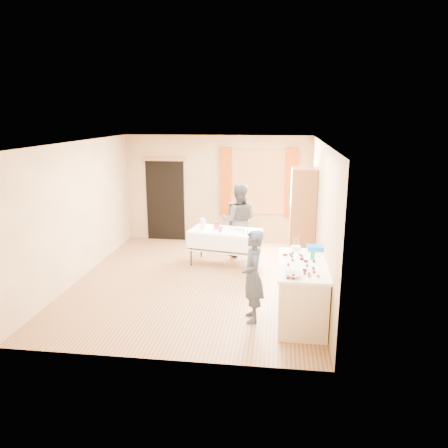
# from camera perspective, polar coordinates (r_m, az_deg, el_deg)

# --- Properties ---
(floor) EXTENTS (4.50, 5.50, 0.02)m
(floor) POSITION_cam_1_polar(r_m,az_deg,el_deg) (8.39, -3.57, -7.51)
(floor) COLOR #9E7047
(floor) RESTS_ON ground
(ceiling) EXTENTS (4.50, 5.50, 0.02)m
(ceiling) POSITION_cam_1_polar(r_m,az_deg,el_deg) (7.81, -3.87, 10.66)
(ceiling) COLOR white
(ceiling) RESTS_ON floor
(wall_back) EXTENTS (4.50, 0.02, 2.60)m
(wall_back) POSITION_cam_1_polar(r_m,az_deg,el_deg) (10.67, -0.89, 4.55)
(wall_back) COLOR tan
(wall_back) RESTS_ON floor
(wall_front) EXTENTS (4.50, 0.02, 2.60)m
(wall_front) POSITION_cam_1_polar(r_m,az_deg,el_deg) (5.42, -9.30, -5.28)
(wall_front) COLOR tan
(wall_front) RESTS_ON floor
(wall_left) EXTENTS (0.02, 5.50, 2.60)m
(wall_left) POSITION_cam_1_polar(r_m,az_deg,el_deg) (8.71, -18.48, 1.61)
(wall_left) COLOR tan
(wall_left) RESTS_ON floor
(wall_right) EXTENTS (0.02, 5.50, 2.60)m
(wall_right) POSITION_cam_1_polar(r_m,az_deg,el_deg) (7.89, 12.62, 0.75)
(wall_right) COLOR tan
(wall_right) RESTS_ON floor
(window_frame) EXTENTS (1.32, 0.06, 1.52)m
(window_frame) POSITION_cam_1_polar(r_m,az_deg,el_deg) (10.50, 4.51, 5.46)
(window_frame) COLOR olive
(window_frame) RESTS_ON wall_back
(window_pane) EXTENTS (1.20, 0.02, 1.40)m
(window_pane) POSITION_cam_1_polar(r_m,az_deg,el_deg) (10.48, 4.50, 5.45)
(window_pane) COLOR white
(window_pane) RESTS_ON wall_back
(curtain_left) EXTENTS (0.28, 0.06, 1.65)m
(curtain_left) POSITION_cam_1_polar(r_m,az_deg,el_deg) (10.52, 0.23, 5.52)
(curtain_left) COLOR #913D0D
(curtain_left) RESTS_ON wall_back
(curtain_right) EXTENTS (0.28, 0.06, 1.65)m
(curtain_right) POSITION_cam_1_polar(r_m,az_deg,el_deg) (10.44, 8.79, 5.29)
(curtain_right) COLOR #913D0D
(curtain_right) RESTS_ON wall_back
(doorway) EXTENTS (0.95, 0.04, 2.00)m
(doorway) POSITION_cam_1_polar(r_m,az_deg,el_deg) (10.95, -7.66, 3.08)
(doorway) COLOR black
(doorway) RESTS_ON floor
(door_lintel) EXTENTS (1.05, 0.06, 0.08)m
(door_lintel) POSITION_cam_1_polar(r_m,az_deg,el_deg) (10.77, -7.88, 8.38)
(door_lintel) COLOR olive
(door_lintel) RESTS_ON wall_back
(cabinet) EXTENTS (0.50, 0.60, 2.05)m
(cabinet) POSITION_cam_1_polar(r_m,az_deg,el_deg) (9.01, 10.21, 0.73)
(cabinet) COLOR brown
(cabinet) RESTS_ON floor
(counter) EXTENTS (0.74, 1.56, 0.91)m
(counter) POSITION_cam_1_polar(r_m,az_deg,el_deg) (6.84, 10.08, -8.71)
(counter) COLOR beige
(counter) RESTS_ON floor
(party_table) EXTENTS (1.58, 1.01, 0.75)m
(party_table) POSITION_cam_1_polar(r_m,az_deg,el_deg) (9.13, 0.15, -2.62)
(party_table) COLOR black
(party_table) RESTS_ON floor
(chair) EXTENTS (0.45, 0.45, 1.05)m
(chair) POSITION_cam_1_polar(r_m,az_deg,el_deg) (10.22, 1.83, -1.56)
(chair) COLOR black
(chair) RESTS_ON floor
(girl) EXTENTS (0.66, 0.55, 1.43)m
(girl) POSITION_cam_1_polar(r_m,az_deg,el_deg) (6.63, 3.76, -6.81)
(girl) COLOR #272F44
(girl) RESTS_ON floor
(woman) EXTENTS (0.86, 0.71, 1.62)m
(woman) POSITION_cam_1_polar(r_m,az_deg,el_deg) (9.60, 1.96, 0.46)
(woman) COLOR black
(woman) RESTS_ON floor
(soda_can) EXTENTS (0.08, 0.08, 0.12)m
(soda_can) POSITION_cam_1_polar(r_m,az_deg,el_deg) (6.84, 11.50, -4.12)
(soda_can) COLOR #089E4E
(soda_can) RESTS_ON counter
(mixing_bowl) EXTENTS (0.42, 0.42, 0.06)m
(mixing_bowl) POSITION_cam_1_polar(r_m,az_deg,el_deg) (6.11, 9.00, -6.58)
(mixing_bowl) COLOR white
(mixing_bowl) RESTS_ON counter
(foam_block) EXTENTS (0.16, 0.12, 0.08)m
(foam_block) POSITION_cam_1_polar(r_m,az_deg,el_deg) (7.25, 9.35, -3.15)
(foam_block) COLOR white
(foam_block) RESTS_ON counter
(blue_basket) EXTENTS (0.31, 0.22, 0.08)m
(blue_basket) POSITION_cam_1_polar(r_m,az_deg,el_deg) (7.33, 11.98, -3.08)
(blue_basket) COLOR blue
(blue_basket) RESTS_ON counter
(pitcher) EXTENTS (0.12, 0.12, 0.22)m
(pitcher) POSITION_cam_1_polar(r_m,az_deg,el_deg) (9.07, -2.81, -0.04)
(pitcher) COLOR silver
(pitcher) RESTS_ON party_table
(cup_red) EXTENTS (0.15, 0.15, 0.11)m
(cup_red) POSITION_cam_1_polar(r_m,az_deg,el_deg) (9.15, -0.97, -0.25)
(cup_red) COLOR #B2213D
(cup_red) RESTS_ON party_table
(cup_rainbow) EXTENTS (0.19, 0.19, 0.11)m
(cup_rainbow) POSITION_cam_1_polar(r_m,az_deg,el_deg) (8.88, -0.47, -0.71)
(cup_rainbow) COLOR red
(cup_rainbow) RESTS_ON party_table
(small_bowl) EXTENTS (0.19, 0.19, 0.05)m
(small_bowl) POSITION_cam_1_polar(r_m,az_deg,el_deg) (9.07, 2.08, -0.59)
(small_bowl) COLOR white
(small_bowl) RESTS_ON party_table
(pastry_tray) EXTENTS (0.33, 0.28, 0.02)m
(pastry_tray) POSITION_cam_1_polar(r_m,az_deg,el_deg) (8.81, 3.09, -1.15)
(pastry_tray) COLOR white
(pastry_tray) RESTS_ON party_table
(bottle) EXTENTS (0.11, 0.11, 0.17)m
(bottle) POSITION_cam_1_polar(r_m,az_deg,el_deg) (9.38, -2.70, 0.29)
(bottle) COLOR white
(bottle) RESTS_ON party_table
(cake_balls) EXTENTS (0.51, 1.14, 0.04)m
(cake_balls) POSITION_cam_1_polar(r_m,az_deg,el_deg) (6.56, 10.00, -5.23)
(cake_balls) COLOR #3F2314
(cake_balls) RESTS_ON counter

